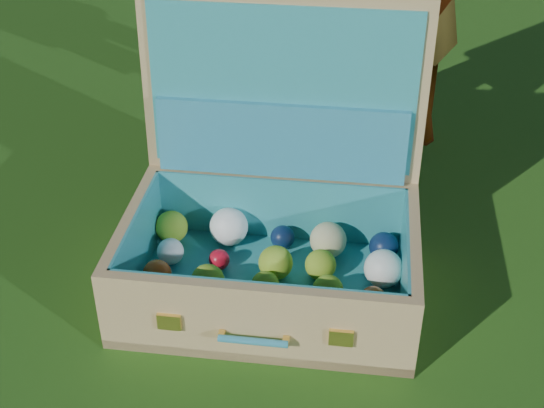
# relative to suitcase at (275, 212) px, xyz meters

# --- Properties ---
(ground) EXTENTS (60.00, 60.00, 0.00)m
(ground) POSITION_rel_suitcase_xyz_m (-0.13, -0.08, -0.17)
(ground) COLOR #215114
(ground) RESTS_ON ground
(suitcase) EXTENTS (0.67, 0.53, 0.62)m
(suitcase) POSITION_rel_suitcase_xyz_m (0.00, 0.00, 0.00)
(suitcase) COLOR tan
(suitcase) RESTS_ON ground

